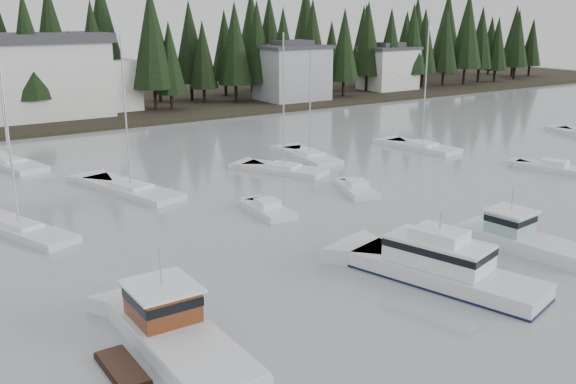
# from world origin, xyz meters

# --- Properties ---
(far_shore_land) EXTENTS (240.00, 54.00, 1.00)m
(far_shore_land) POSITION_xyz_m (0.00, 97.00, 0.00)
(far_shore_land) COLOR black
(far_shore_land) RESTS_ON ground
(conifer_treeline) EXTENTS (200.00, 22.00, 20.00)m
(conifer_treeline) POSITION_xyz_m (0.00, 86.00, 0.00)
(conifer_treeline) COLOR black
(conifer_treeline) RESTS_ON ground
(house_east_a) EXTENTS (10.60, 8.48, 9.25)m
(house_east_a) POSITION_xyz_m (36.00, 78.00, 4.90)
(house_east_a) COLOR #999EA0
(house_east_a) RESTS_ON ground
(house_east_b) EXTENTS (9.54, 7.42, 8.25)m
(house_east_b) POSITION_xyz_m (58.00, 80.00, 4.40)
(house_east_b) COLOR silver
(house_east_b) RESTS_ON ground
(harbor_inn) EXTENTS (29.50, 11.50, 10.90)m
(harbor_inn) POSITION_xyz_m (-2.96, 82.34, 5.78)
(harbor_inn) COLOR silver
(harbor_inn) RESTS_ON ground
(lobster_boat_brown) EXTENTS (5.01, 9.72, 4.80)m
(lobster_boat_brown) POSITION_xyz_m (-11.24, 16.43, 0.55)
(lobster_boat_brown) COLOR silver
(lobster_boat_brown) RESTS_ON ground
(cabin_cruiser_center) EXTENTS (6.12, 11.18, 4.59)m
(cabin_cruiser_center) POSITION_xyz_m (3.95, 15.11, 0.69)
(cabin_cruiser_center) COLOR silver
(cabin_cruiser_center) RESTS_ON ground
(lobster_boat_teal) EXTENTS (3.68, 8.13, 4.37)m
(lobster_boat_teal) POSITION_xyz_m (11.95, 15.79, 0.52)
(lobster_boat_teal) COLOR silver
(lobster_boat_teal) RESTS_ON ground
(sailboat_0) EXTENTS (4.00, 8.66, 14.31)m
(sailboat_0) POSITION_xyz_m (27.95, 40.91, 0.08)
(sailboat_0) COLOR silver
(sailboat_0) RESTS_ON ground
(sailboat_1) EXTENTS (5.39, 11.13, 14.21)m
(sailboat_1) POSITION_xyz_m (-10.38, 57.41, 0.07)
(sailboat_1) COLOR silver
(sailboat_1) RESTS_ON ground
(sailboat_3) EXTENTS (5.77, 11.11, 13.03)m
(sailboat_3) POSITION_xyz_m (-3.96, 41.91, 0.06)
(sailboat_3) COLOR silver
(sailboat_3) RESTS_ON ground
(sailboat_5) EXTENTS (5.82, 10.52, 12.28)m
(sailboat_5) POSITION_xyz_m (-13.67, 36.54, 0.06)
(sailboat_5) COLOR silver
(sailboat_5) RESTS_ON ground
(sailboat_7) EXTENTS (6.15, 8.43, 13.01)m
(sailboat_7) POSITION_xyz_m (10.11, 40.60, 0.07)
(sailboat_7) COLOR silver
(sailboat_7) RESTS_ON ground
(sailboat_9) EXTENTS (3.79, 8.64, 11.16)m
(sailboat_9) POSITION_xyz_m (15.29, 43.81, 0.06)
(sailboat_9) COLOR silver
(sailboat_9) RESTS_ON ground
(runabout_1) EXTENTS (3.77, 5.58, 1.42)m
(runabout_1) POSITION_xyz_m (11.40, 31.64, 0.13)
(runabout_1) COLOR silver
(runabout_1) RESTS_ON ground
(runabout_2) EXTENTS (4.04, 7.30, 1.42)m
(runabout_2) POSITION_xyz_m (31.24, 27.19, 0.13)
(runabout_2) COLOR silver
(runabout_2) RESTS_ON ground
(runabout_4) EXTENTS (2.50, 5.21, 1.42)m
(runabout_4) POSITION_xyz_m (2.41, 30.91, 0.13)
(runabout_4) COLOR silver
(runabout_4) RESTS_ON ground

